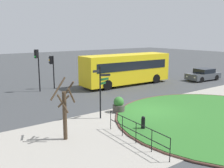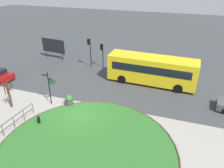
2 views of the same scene
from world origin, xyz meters
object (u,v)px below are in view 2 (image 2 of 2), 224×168
at_px(bollard_foreground, 39,120).
at_px(street_tree_bare, 9,92).
at_px(signpost_directional, 50,86).
at_px(bus_yellow, 152,70).
at_px(planter_near_signpost, 69,101).
at_px(traffic_light_far, 89,47).
at_px(traffic_light_near, 102,50).
at_px(billboard_left, 53,46).

distance_m(bollard_foreground, street_tree_bare, 4.49).
xyz_separation_m(signpost_directional, bus_yellow, (8.43, 7.64, -0.30)).
bearing_deg(bollard_foreground, bus_yellow, 54.37).
bearing_deg(bus_yellow, signpost_directional, -135.38).
bearing_deg(street_tree_bare, planter_near_signpost, 21.98).
distance_m(traffic_light_far, street_tree_bare, 12.03).
bearing_deg(bus_yellow, traffic_light_near, 161.79).
bearing_deg(traffic_light_near, bollard_foreground, 101.73).
relative_size(bollard_foreground, traffic_light_near, 0.25).
xyz_separation_m(bollard_foreground, traffic_light_far, (-1.02, 12.98, 2.45)).
bearing_deg(planter_near_signpost, traffic_light_near, 92.35).
bearing_deg(billboard_left, bollard_foreground, -56.03).
bearing_deg(planter_near_signpost, signpost_directional, -167.92).
height_order(traffic_light_near, traffic_light_far, traffic_light_far).
xyz_separation_m(traffic_light_near, street_tree_bare, (-4.67, -12.01, -0.79)).
xyz_separation_m(signpost_directional, traffic_light_near, (1.30, 10.33, 0.36)).
xyz_separation_m(signpost_directional, bollard_foreground, (0.72, -3.11, -1.60)).
distance_m(traffic_light_near, traffic_light_far, 1.73).
relative_size(signpost_directional, billboard_left, 0.86).
height_order(signpost_directional, traffic_light_near, signpost_directional).
bearing_deg(signpost_directional, traffic_light_near, 82.80).
relative_size(billboard_left, street_tree_bare, 1.26).
distance_m(bus_yellow, traffic_light_far, 9.08).
height_order(signpost_directional, traffic_light_far, traffic_light_far).
distance_m(signpost_directional, bus_yellow, 11.38).
xyz_separation_m(bus_yellow, planter_near_signpost, (-6.72, -7.28, -1.22)).
xyz_separation_m(billboard_left, planter_near_signpost, (8.40, -10.84, -1.42)).
distance_m(traffic_light_near, street_tree_bare, 12.91).
bearing_deg(billboard_left, bus_yellow, -6.68).
bearing_deg(signpost_directional, billboard_left, 120.84).
distance_m(billboard_left, planter_near_signpost, 13.79).
bearing_deg(signpost_directional, bollard_foreground, -76.87).
bearing_deg(billboard_left, traffic_light_near, 0.31).
bearing_deg(traffic_light_far, planter_near_signpost, 85.19).
height_order(signpost_directional, billboard_left, signpost_directional).
height_order(signpost_directional, planter_near_signpost, signpost_directional).
bearing_deg(planter_near_signpost, bus_yellow, 47.29).
relative_size(bus_yellow, traffic_light_far, 2.56).
height_order(bollard_foreground, street_tree_bare, street_tree_bare).
bearing_deg(signpost_directional, planter_near_signpost, 12.08).
distance_m(bollard_foreground, bus_yellow, 13.29).
bearing_deg(bollard_foreground, signpost_directional, 103.13).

